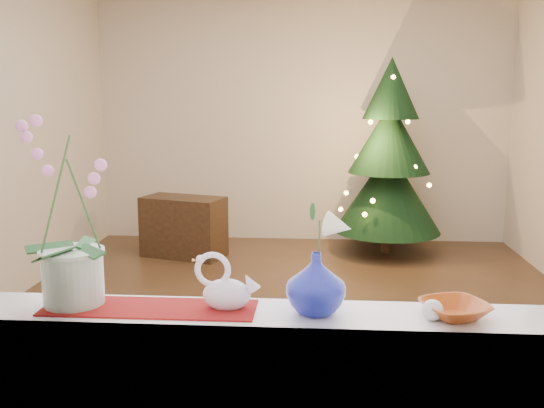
% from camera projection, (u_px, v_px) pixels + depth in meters
% --- Properties ---
extents(ground, '(5.00, 5.00, 0.00)m').
position_uv_depth(ground, '(292.00, 318.00, 4.45)').
color(ground, '#3A2518').
rests_on(ground, ground).
extents(wall_back, '(4.50, 0.10, 2.70)m').
position_uv_depth(wall_back, '(302.00, 119.00, 6.67)').
color(wall_back, beige).
rests_on(wall_back, ground).
extents(wall_front, '(4.50, 0.10, 2.70)m').
position_uv_depth(wall_front, '(261.00, 187.00, 1.76)').
color(wall_front, beige).
rests_on(wall_front, ground).
extents(windowsill, '(2.20, 0.26, 0.04)m').
position_uv_depth(windowsill, '(265.00, 318.00, 1.97)').
color(windowsill, white).
rests_on(windowsill, window_apron).
extents(window_frame, '(2.22, 0.06, 1.60)m').
position_uv_depth(window_frame, '(261.00, 64.00, 1.73)').
color(window_frame, white).
rests_on(window_frame, windowsill).
extents(runner, '(0.70, 0.20, 0.01)m').
position_uv_depth(runner, '(150.00, 308.00, 1.99)').
color(runner, maroon).
rests_on(runner, windowsill).
extents(orchid_pot, '(0.25, 0.25, 0.63)m').
position_uv_depth(orchid_pot, '(69.00, 213.00, 1.97)').
color(orchid_pot, beige).
rests_on(orchid_pot, windowsill).
extents(swan, '(0.23, 0.15, 0.18)m').
position_uv_depth(swan, '(226.00, 283.00, 1.97)').
color(swan, silver).
rests_on(swan, windowsill).
extents(blue_vase, '(0.25, 0.25, 0.23)m').
position_uv_depth(blue_vase, '(316.00, 279.00, 1.93)').
color(blue_vase, navy).
rests_on(blue_vase, windowsill).
extents(lily, '(0.13, 0.07, 0.17)m').
position_uv_depth(lily, '(317.00, 217.00, 1.90)').
color(lily, silver).
rests_on(lily, blue_vase).
extents(paperweight, '(0.08, 0.08, 0.07)m').
position_uv_depth(paperweight, '(433.00, 310.00, 1.88)').
color(paperweight, silver).
rests_on(paperweight, windowsill).
extents(amber_dish, '(0.23, 0.23, 0.04)m').
position_uv_depth(amber_dish, '(455.00, 311.00, 1.91)').
color(amber_dish, '#9C3E10').
rests_on(amber_dish, windowsill).
extents(xmas_tree, '(1.33, 1.33, 1.99)m').
position_uv_depth(xmas_tree, '(389.00, 157.00, 6.13)').
color(xmas_tree, black).
rests_on(xmas_tree, ground).
extents(side_table, '(0.89, 0.63, 0.61)m').
position_uv_depth(side_table, '(184.00, 227.00, 6.11)').
color(side_table, black).
rests_on(side_table, ground).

